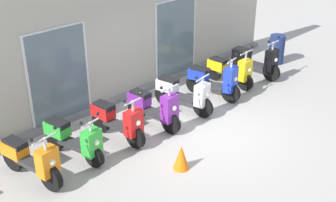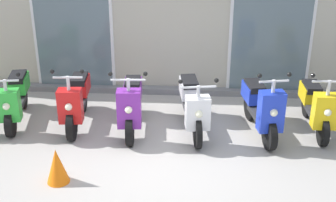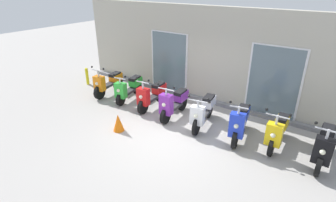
{
  "view_description": "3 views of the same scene",
  "coord_description": "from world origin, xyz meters",
  "px_view_note": "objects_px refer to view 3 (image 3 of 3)",
  "views": [
    {
      "loc": [
        -6.81,
        -5.63,
        5.08
      ],
      "look_at": [
        -0.31,
        0.77,
        0.63
      ],
      "focal_mm": 47.39,
      "sensor_mm": 36.0,
      "label": 1
    },
    {
      "loc": [
        0.52,
        -6.11,
        3.78
      ],
      "look_at": [
        0.08,
        0.64,
        0.71
      ],
      "focal_mm": 49.91,
      "sensor_mm": 36.0,
      "label": 2
    },
    {
      "loc": [
        3.62,
        -5.33,
        4.01
      ],
      "look_at": [
        -0.57,
        0.66,
        0.66
      ],
      "focal_mm": 28.39,
      "sensor_mm": 36.0,
      "label": 3
    }
  ],
  "objects_px": {
    "scooter_green": "(129,88)",
    "scooter_purple": "(174,103)",
    "scooter_blue": "(240,122)",
    "curb_bollard": "(87,76)",
    "scooter_yellow": "(278,130)",
    "scooter_red": "(152,95)",
    "scooter_black": "(324,145)",
    "scooter_white": "(204,111)",
    "traffic_cone": "(118,123)",
    "scooter_orange": "(108,83)"
  },
  "relations": [
    {
      "from": "scooter_green",
      "to": "scooter_yellow",
      "type": "xyz_separation_m",
      "value": [
        5.2,
        -0.0,
        0.01
      ]
    },
    {
      "from": "scooter_yellow",
      "to": "scooter_black",
      "type": "relative_size",
      "value": 0.93
    },
    {
      "from": "scooter_green",
      "to": "scooter_white",
      "type": "height_order",
      "value": "scooter_white"
    },
    {
      "from": "scooter_orange",
      "to": "traffic_cone",
      "type": "distance_m",
      "value": 2.87
    },
    {
      "from": "curb_bollard",
      "to": "scooter_white",
      "type": "bearing_deg",
      "value": -3.09
    },
    {
      "from": "scooter_white",
      "to": "scooter_blue",
      "type": "distance_m",
      "value": 1.13
    },
    {
      "from": "scooter_orange",
      "to": "scooter_red",
      "type": "height_order",
      "value": "scooter_red"
    },
    {
      "from": "scooter_yellow",
      "to": "scooter_black",
      "type": "bearing_deg",
      "value": -5.88
    },
    {
      "from": "scooter_orange",
      "to": "scooter_red",
      "type": "bearing_deg",
      "value": -0.37
    },
    {
      "from": "scooter_white",
      "to": "scooter_yellow",
      "type": "xyz_separation_m",
      "value": [
        2.08,
        0.15,
        -0.03
      ]
    },
    {
      "from": "scooter_orange",
      "to": "scooter_black",
      "type": "xyz_separation_m",
      "value": [
        7.27,
        -0.06,
        0.03
      ]
    },
    {
      "from": "traffic_cone",
      "to": "scooter_white",
      "type": "bearing_deg",
      "value": 41.85
    },
    {
      "from": "scooter_orange",
      "to": "curb_bollard",
      "type": "height_order",
      "value": "scooter_orange"
    },
    {
      "from": "scooter_red",
      "to": "traffic_cone",
      "type": "distance_m",
      "value": 1.78
    },
    {
      "from": "scooter_red",
      "to": "traffic_cone",
      "type": "relative_size",
      "value": 3.06
    },
    {
      "from": "scooter_red",
      "to": "scooter_purple",
      "type": "relative_size",
      "value": 1.01
    },
    {
      "from": "scooter_green",
      "to": "scooter_yellow",
      "type": "distance_m",
      "value": 5.2
    },
    {
      "from": "scooter_yellow",
      "to": "traffic_cone",
      "type": "bearing_deg",
      "value": -155.22
    },
    {
      "from": "scooter_purple",
      "to": "scooter_black",
      "type": "relative_size",
      "value": 0.94
    },
    {
      "from": "scooter_white",
      "to": "scooter_black",
      "type": "bearing_deg",
      "value": 0.76
    },
    {
      "from": "scooter_white",
      "to": "curb_bollard",
      "type": "xyz_separation_m",
      "value": [
        -5.6,
        0.3,
        -0.14
      ]
    },
    {
      "from": "scooter_red",
      "to": "scooter_black",
      "type": "bearing_deg",
      "value": -0.55
    },
    {
      "from": "scooter_blue",
      "to": "scooter_yellow",
      "type": "xyz_separation_m",
      "value": [
        0.95,
        0.2,
        -0.03
      ]
    },
    {
      "from": "scooter_green",
      "to": "scooter_blue",
      "type": "bearing_deg",
      "value": -2.72
    },
    {
      "from": "scooter_green",
      "to": "scooter_yellow",
      "type": "relative_size",
      "value": 1.01
    },
    {
      "from": "scooter_purple",
      "to": "scooter_blue",
      "type": "height_order",
      "value": "scooter_blue"
    },
    {
      "from": "scooter_red",
      "to": "curb_bollard",
      "type": "relative_size",
      "value": 2.27
    },
    {
      "from": "scooter_red",
      "to": "scooter_white",
      "type": "relative_size",
      "value": 0.95
    },
    {
      "from": "scooter_yellow",
      "to": "scooter_purple",
      "type": "bearing_deg",
      "value": -176.58
    },
    {
      "from": "scooter_blue",
      "to": "traffic_cone",
      "type": "relative_size",
      "value": 3.03
    },
    {
      "from": "scooter_blue",
      "to": "curb_bollard",
      "type": "xyz_separation_m",
      "value": [
        -6.74,
        0.35,
        -0.15
      ]
    },
    {
      "from": "scooter_green",
      "to": "scooter_blue",
      "type": "distance_m",
      "value": 4.26
    },
    {
      "from": "scooter_purple",
      "to": "scooter_white",
      "type": "xyz_separation_m",
      "value": [
        1.03,
        0.03,
        0.01
      ]
    },
    {
      "from": "scooter_blue",
      "to": "scooter_yellow",
      "type": "distance_m",
      "value": 0.97
    },
    {
      "from": "scooter_purple",
      "to": "curb_bollard",
      "type": "distance_m",
      "value": 4.58
    },
    {
      "from": "scooter_orange",
      "to": "scooter_white",
      "type": "distance_m",
      "value": 4.12
    },
    {
      "from": "scooter_green",
      "to": "traffic_cone",
      "type": "height_order",
      "value": "scooter_green"
    },
    {
      "from": "curb_bollard",
      "to": "scooter_yellow",
      "type": "bearing_deg",
      "value": -1.12
    },
    {
      "from": "scooter_blue",
      "to": "curb_bollard",
      "type": "relative_size",
      "value": 2.25
    },
    {
      "from": "scooter_blue",
      "to": "scooter_yellow",
      "type": "bearing_deg",
      "value": 11.84
    },
    {
      "from": "scooter_yellow",
      "to": "traffic_cone",
      "type": "xyz_separation_m",
      "value": [
        -3.95,
        -1.82,
        -0.21
      ]
    },
    {
      "from": "scooter_yellow",
      "to": "curb_bollard",
      "type": "xyz_separation_m",
      "value": [
        -7.69,
        0.15,
        -0.12
      ]
    },
    {
      "from": "scooter_red",
      "to": "scooter_black",
      "type": "relative_size",
      "value": 0.95
    },
    {
      "from": "scooter_orange",
      "to": "scooter_green",
      "type": "bearing_deg",
      "value": 2.89
    },
    {
      "from": "scooter_green",
      "to": "curb_bollard",
      "type": "height_order",
      "value": "scooter_green"
    },
    {
      "from": "scooter_blue",
      "to": "traffic_cone",
      "type": "xyz_separation_m",
      "value": [
        -3.0,
        -1.62,
        -0.24
      ]
    },
    {
      "from": "scooter_white",
      "to": "scooter_blue",
      "type": "height_order",
      "value": "scooter_blue"
    },
    {
      "from": "scooter_green",
      "to": "scooter_purple",
      "type": "relative_size",
      "value": 0.99
    },
    {
      "from": "scooter_red",
      "to": "scooter_purple",
      "type": "bearing_deg",
      "value": -7.31
    },
    {
      "from": "scooter_purple",
      "to": "scooter_yellow",
      "type": "bearing_deg",
      "value": 3.42
    }
  ]
}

